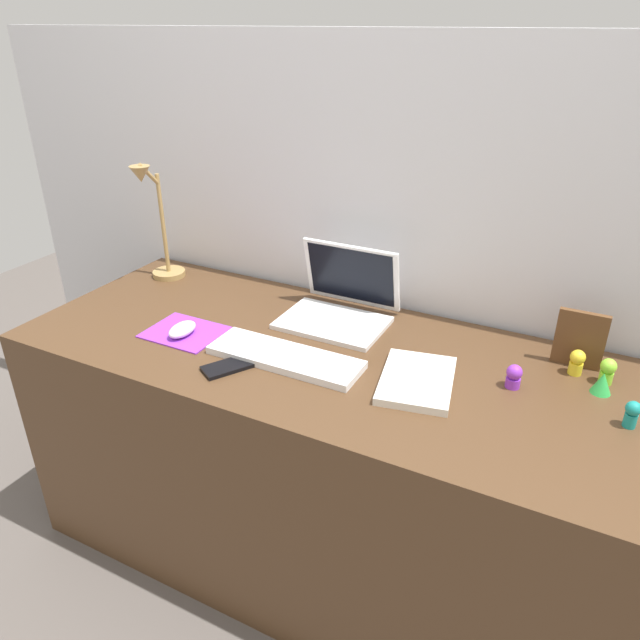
{
  "coord_description": "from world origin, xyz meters",
  "views": [
    {
      "loc": [
        0.61,
        -1.23,
        1.53
      ],
      "look_at": [
        -0.02,
        0.0,
        0.83
      ],
      "focal_mm": 33.32,
      "sensor_mm": 36.0,
      "label": 1
    }
  ],
  "objects_px": {
    "notebook_pad": "(417,380)",
    "toy_figurine_lime": "(608,370)",
    "toy_figurine_teal": "(632,413)",
    "toy_figurine_green": "(602,383)",
    "keyboard": "(285,357)",
    "mouse": "(182,329)",
    "toy_figurine_yellow": "(577,362)",
    "laptop": "(341,301)",
    "picture_frame": "(580,339)",
    "toy_figurine_purple": "(514,376)",
    "cell_phone": "(228,367)",
    "desk_lamp": "(157,226)"
  },
  "relations": [
    {
      "from": "picture_frame",
      "to": "toy_figurine_yellow",
      "type": "xyz_separation_m",
      "value": [
        0.0,
        -0.04,
        -0.04
      ]
    },
    {
      "from": "toy_figurine_yellow",
      "to": "picture_frame",
      "type": "bearing_deg",
      "value": 96.35
    },
    {
      "from": "keyboard",
      "to": "toy_figurine_lime",
      "type": "height_order",
      "value": "toy_figurine_lime"
    },
    {
      "from": "toy_figurine_yellow",
      "to": "toy_figurine_lime",
      "type": "bearing_deg",
      "value": -9.02
    },
    {
      "from": "cell_phone",
      "to": "notebook_pad",
      "type": "bearing_deg",
      "value": 49.32
    },
    {
      "from": "cell_phone",
      "to": "picture_frame",
      "type": "distance_m",
      "value": 0.89
    },
    {
      "from": "toy_figurine_green",
      "to": "laptop",
      "type": "bearing_deg",
      "value": 173.79
    },
    {
      "from": "toy_figurine_teal",
      "to": "toy_figurine_green",
      "type": "bearing_deg",
      "value": 120.32
    },
    {
      "from": "toy_figurine_purple",
      "to": "toy_figurine_green",
      "type": "distance_m",
      "value": 0.2
    },
    {
      "from": "laptop",
      "to": "picture_frame",
      "type": "bearing_deg",
      "value": 2.51
    },
    {
      "from": "desk_lamp",
      "to": "toy_figurine_purple",
      "type": "relative_size",
      "value": 6.63
    },
    {
      "from": "toy_figurine_teal",
      "to": "toy_figurine_purple",
      "type": "xyz_separation_m",
      "value": [
        -0.26,
        0.04,
        -0.0
      ]
    },
    {
      "from": "keyboard",
      "to": "notebook_pad",
      "type": "xyz_separation_m",
      "value": [
        0.34,
        0.05,
        0.0
      ]
    },
    {
      "from": "toy_figurine_teal",
      "to": "toy_figurine_green",
      "type": "distance_m",
      "value": 0.13
    },
    {
      "from": "notebook_pad",
      "to": "toy_figurine_lime",
      "type": "xyz_separation_m",
      "value": [
        0.41,
        0.21,
        0.03
      ]
    },
    {
      "from": "cell_phone",
      "to": "laptop",
      "type": "bearing_deg",
      "value": 102.34
    },
    {
      "from": "cell_phone",
      "to": "toy_figurine_purple",
      "type": "relative_size",
      "value": 2.13
    },
    {
      "from": "mouse",
      "to": "cell_phone",
      "type": "distance_m",
      "value": 0.23
    },
    {
      "from": "laptop",
      "to": "picture_frame",
      "type": "distance_m",
      "value": 0.65
    },
    {
      "from": "keyboard",
      "to": "cell_phone",
      "type": "distance_m",
      "value": 0.15
    },
    {
      "from": "laptop",
      "to": "picture_frame",
      "type": "xyz_separation_m",
      "value": [
        0.65,
        0.03,
        0.02
      ]
    },
    {
      "from": "mouse",
      "to": "desk_lamp",
      "type": "relative_size",
      "value": 0.24
    },
    {
      "from": "cell_phone",
      "to": "toy_figurine_green",
      "type": "height_order",
      "value": "toy_figurine_green"
    },
    {
      "from": "notebook_pad",
      "to": "toy_figurine_lime",
      "type": "relative_size",
      "value": 3.62
    },
    {
      "from": "laptop",
      "to": "toy_figurine_green",
      "type": "relative_size",
      "value": 5.66
    },
    {
      "from": "picture_frame",
      "to": "laptop",
      "type": "bearing_deg",
      "value": -177.49
    },
    {
      "from": "toy_figurine_yellow",
      "to": "laptop",
      "type": "bearing_deg",
      "value": 178.58
    },
    {
      "from": "toy_figurine_purple",
      "to": "toy_figurine_teal",
      "type": "bearing_deg",
      "value": -9.35
    },
    {
      "from": "laptop",
      "to": "picture_frame",
      "type": "relative_size",
      "value": 2.0
    },
    {
      "from": "desk_lamp",
      "to": "notebook_pad",
      "type": "bearing_deg",
      "value": -13.06
    },
    {
      "from": "desk_lamp",
      "to": "toy_figurine_green",
      "type": "bearing_deg",
      "value": -2.68
    },
    {
      "from": "keyboard",
      "to": "cell_phone",
      "type": "height_order",
      "value": "keyboard"
    },
    {
      "from": "cell_phone",
      "to": "toy_figurine_lime",
      "type": "distance_m",
      "value": 0.93
    },
    {
      "from": "toy_figurine_green",
      "to": "toy_figurine_purple",
      "type": "bearing_deg",
      "value": -159.63
    },
    {
      "from": "cell_phone",
      "to": "toy_figurine_yellow",
      "type": "distance_m",
      "value": 0.87
    },
    {
      "from": "notebook_pad",
      "to": "toy_figurine_green",
      "type": "height_order",
      "value": "toy_figurine_green"
    },
    {
      "from": "toy_figurine_yellow",
      "to": "toy_figurine_green",
      "type": "bearing_deg",
      "value": -43.96
    },
    {
      "from": "desk_lamp",
      "to": "toy_figurine_green",
      "type": "height_order",
      "value": "desk_lamp"
    },
    {
      "from": "mouse",
      "to": "toy_figurine_teal",
      "type": "distance_m",
      "value": 1.13
    },
    {
      "from": "laptop",
      "to": "toy_figurine_yellow",
      "type": "relative_size",
      "value": 4.53
    },
    {
      "from": "laptop",
      "to": "toy_figurine_teal",
      "type": "bearing_deg",
      "value": -13.69
    },
    {
      "from": "desk_lamp",
      "to": "picture_frame",
      "type": "relative_size",
      "value": 2.66
    },
    {
      "from": "cell_phone",
      "to": "mouse",
      "type": "bearing_deg",
      "value": -171.0
    },
    {
      "from": "laptop",
      "to": "toy_figurine_lime",
      "type": "distance_m",
      "value": 0.73
    },
    {
      "from": "laptop",
      "to": "toy_figurine_green",
      "type": "height_order",
      "value": "laptop"
    },
    {
      "from": "keyboard",
      "to": "desk_lamp",
      "type": "relative_size",
      "value": 1.03
    },
    {
      "from": "mouse",
      "to": "toy_figurine_purple",
      "type": "height_order",
      "value": "toy_figurine_purple"
    },
    {
      "from": "mouse",
      "to": "toy_figurine_yellow",
      "type": "relative_size",
      "value": 1.45
    },
    {
      "from": "toy_figurine_green",
      "to": "keyboard",
      "type": "bearing_deg",
      "value": -163.81
    },
    {
      "from": "toy_figurine_teal",
      "to": "toy_figurine_green",
      "type": "height_order",
      "value": "toy_figurine_teal"
    }
  ]
}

